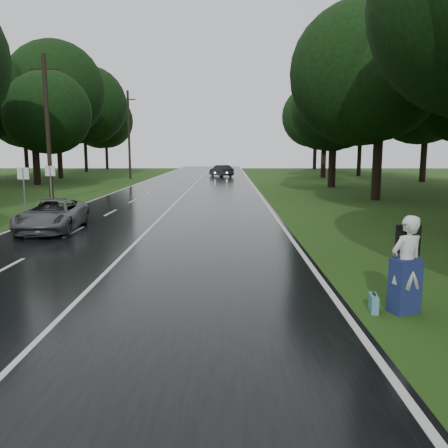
# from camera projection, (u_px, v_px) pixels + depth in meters

# --- Properties ---
(ground) EXTENTS (160.00, 160.00, 0.00)m
(ground) POSITION_uv_depth(u_px,v_px,m) (88.00, 292.00, 11.08)
(ground) COLOR #244514
(ground) RESTS_ON ground
(road) EXTENTS (12.00, 140.00, 0.04)m
(road) POSITION_uv_depth(u_px,v_px,m) (178.00, 201.00, 30.82)
(road) COLOR black
(road) RESTS_ON ground
(lane_center) EXTENTS (0.12, 140.00, 0.01)m
(lane_center) POSITION_uv_depth(u_px,v_px,m) (178.00, 201.00, 30.82)
(lane_center) COLOR silver
(lane_center) RESTS_ON road
(grey_car) EXTENTS (2.56, 4.92, 1.32)m
(grey_car) POSITION_uv_depth(u_px,v_px,m) (52.00, 215.00, 19.25)
(grey_car) COLOR #505256
(grey_car) RESTS_ON road
(far_car) EXTENTS (3.33, 4.79, 1.50)m
(far_car) POSITION_uv_depth(u_px,v_px,m) (221.00, 171.00, 59.90)
(far_car) COLOR black
(far_car) RESTS_ON road
(hitchhiker) EXTENTS (0.88, 0.86, 2.06)m
(hitchhiker) POSITION_uv_depth(u_px,v_px,m) (406.00, 268.00, 9.55)
(hitchhiker) COLOR silver
(hitchhiker) RESTS_ON ground
(suitcase) EXTENTS (0.22, 0.52, 0.36)m
(suitcase) POSITION_uv_depth(u_px,v_px,m) (374.00, 303.00, 9.70)
(suitcase) COLOR teal
(suitcase) RESTS_ON ground
(utility_pole_mid) EXTENTS (1.80, 0.28, 9.55)m
(utility_pole_mid) POSITION_uv_depth(u_px,v_px,m) (52.00, 201.00, 30.98)
(utility_pole_mid) COLOR black
(utility_pole_mid) RESTS_ON ground
(utility_pole_far) EXTENTS (1.80, 0.28, 10.42)m
(utility_pole_far) POSITION_uv_depth(u_px,v_px,m) (130.00, 179.00, 55.88)
(utility_pole_far) COLOR black
(utility_pole_far) RESTS_ON ground
(road_sign_a) EXTENTS (0.60, 0.10, 2.50)m
(road_sign_a) POSITION_uv_depth(u_px,v_px,m) (26.00, 216.00, 24.04)
(road_sign_a) COLOR white
(road_sign_a) RESTS_ON ground
(road_sign_b) EXTENTS (0.60, 0.10, 2.48)m
(road_sign_b) POSITION_uv_depth(u_px,v_px,m) (52.00, 207.00, 27.62)
(road_sign_b) COLOR white
(road_sign_b) RESTS_ON ground
(tree_left_e) EXTENTS (7.78, 7.78, 12.16)m
(tree_left_e) POSITION_uv_depth(u_px,v_px,m) (38.00, 185.00, 46.03)
(tree_left_e) COLOR black
(tree_left_e) RESTS_ON ground
(tree_left_f) EXTENTS (11.73, 11.73, 18.33)m
(tree_left_f) POSITION_uv_depth(u_px,v_px,m) (61.00, 178.00, 56.86)
(tree_left_f) COLOR black
(tree_left_f) RESTS_ON ground
(tree_right_d) EXTENTS (9.42, 9.42, 14.72)m
(tree_right_d) POSITION_uv_depth(u_px,v_px,m) (375.00, 200.00, 31.79)
(tree_right_d) COLOR black
(tree_right_d) RESTS_ON ground
(tree_right_e) EXTENTS (8.27, 8.27, 12.93)m
(tree_right_e) POSITION_uv_depth(u_px,v_px,m) (331.00, 187.00, 43.04)
(tree_right_e) COLOR black
(tree_right_e) RESTS_ON ground
(tree_right_f) EXTENTS (8.17, 8.17, 12.77)m
(tree_right_f) POSITION_uv_depth(u_px,v_px,m) (323.00, 178.00, 58.23)
(tree_right_f) COLOR black
(tree_right_f) RESTS_ON ground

